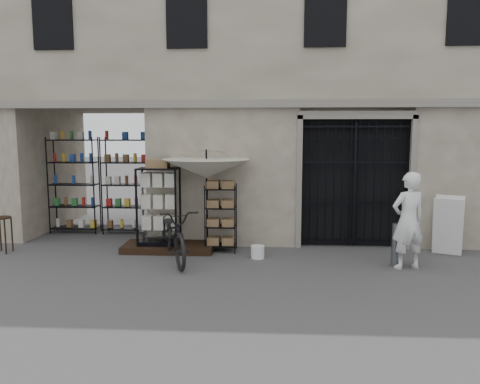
# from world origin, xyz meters

# --- Properties ---
(ground) EXTENTS (80.00, 80.00, 0.00)m
(ground) POSITION_xyz_m (0.00, 0.00, 0.00)
(ground) COLOR #262629
(ground) RESTS_ON ground
(main_building) EXTENTS (14.00, 4.00, 9.00)m
(main_building) POSITION_xyz_m (0.00, 4.00, 4.50)
(main_building) COLOR #ABA08C
(main_building) RESTS_ON ground
(shop_recess) EXTENTS (3.00, 1.70, 3.00)m
(shop_recess) POSITION_xyz_m (-4.50, 2.80, 1.50)
(shop_recess) COLOR black
(shop_recess) RESTS_ON ground
(shop_shelving) EXTENTS (2.70, 0.50, 2.50)m
(shop_shelving) POSITION_xyz_m (-4.55, 3.30, 1.25)
(shop_shelving) COLOR black
(shop_shelving) RESTS_ON ground
(iron_gate) EXTENTS (2.50, 0.21, 3.00)m
(iron_gate) POSITION_xyz_m (1.75, 2.28, 1.50)
(iron_gate) COLOR black
(iron_gate) RESTS_ON ground
(step_platform) EXTENTS (2.00, 0.90, 0.15)m
(step_platform) POSITION_xyz_m (-2.40, 1.55, 0.07)
(step_platform) COLOR black
(step_platform) RESTS_ON ground
(display_cabinet) EXTENTS (0.95, 0.70, 1.85)m
(display_cabinet) POSITION_xyz_m (-2.60, 1.52, 0.91)
(display_cabinet) COLOR black
(display_cabinet) RESTS_ON step_platform
(wire_rack) EXTENTS (0.68, 0.50, 1.49)m
(wire_rack) POSITION_xyz_m (-1.23, 1.59, 0.73)
(wire_rack) COLOR black
(wire_rack) RESTS_ON ground
(market_umbrella) EXTENTS (1.76, 1.79, 2.71)m
(market_umbrella) POSITION_xyz_m (-1.54, 1.52, 1.95)
(market_umbrella) COLOR black
(market_umbrella) RESTS_ON ground
(white_bucket) EXTENTS (0.32, 0.32, 0.27)m
(white_bucket) POSITION_xyz_m (-0.41, 1.02, 0.13)
(white_bucket) COLOR silver
(white_bucket) RESTS_ON ground
(bicycle) EXTENTS (1.12, 1.32, 2.13)m
(bicycle) POSITION_xyz_m (-2.11, 0.69, 0.00)
(bicycle) COLOR black
(bicycle) RESTS_ON ground
(wooden_stool) EXTENTS (0.39, 0.39, 0.80)m
(wooden_stool) POSITION_xyz_m (-5.99, 1.16, 0.42)
(wooden_stool) COLOR black
(wooden_stool) RESTS_ON ground
(steel_bollard) EXTENTS (0.20, 0.20, 0.86)m
(steel_bollard) POSITION_xyz_m (2.31, 0.62, 0.43)
(steel_bollard) COLOR #585B63
(steel_bollard) RESTS_ON ground
(shopkeeper) EXTENTS (1.26, 2.00, 0.45)m
(shopkeeper) POSITION_xyz_m (2.49, 0.47, 0.00)
(shopkeeper) COLOR white
(shopkeeper) RESTS_ON ground
(easel_sign) EXTENTS (0.81, 0.85, 1.24)m
(easel_sign) POSITION_xyz_m (3.67, 1.57, 0.64)
(easel_sign) COLOR silver
(easel_sign) RESTS_ON ground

